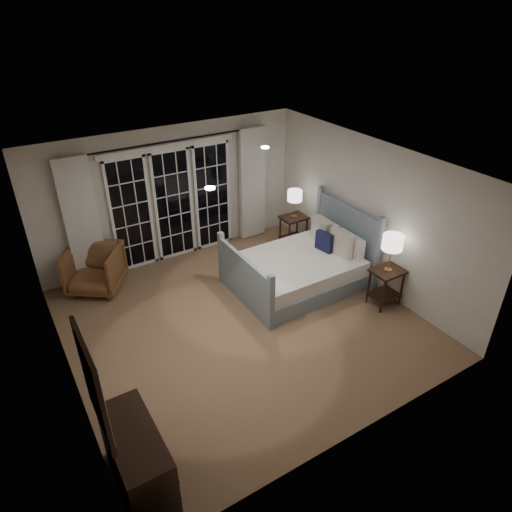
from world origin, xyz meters
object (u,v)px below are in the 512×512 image
bed (300,268)px  nightstand_right (293,227)px  nightstand_left (386,282)px  armchair (95,269)px  lamp_left (393,243)px  lamp_right (295,196)px  dresser (138,459)px

bed → nightstand_right: (0.70, 1.20, 0.10)m
nightstand_left → armchair: 4.85m
nightstand_left → nightstand_right: (-0.11, 2.39, -0.00)m
nightstand_left → armchair: bearing=143.2°
lamp_left → lamp_right: bearing=92.7°
bed → lamp_right: (0.70, 1.20, 0.76)m
lamp_left → armchair: bearing=143.2°
nightstand_right → armchair: bearing=172.3°
lamp_left → bed: bearing=124.4°
nightstand_right → armchair: 3.81m
dresser → bed: bearing=31.0°
lamp_right → armchair: bearing=172.3°
bed → nightstand_left: 1.45m
nightstand_right → lamp_left: lamp_left is taller
lamp_left → armchair: 4.91m
lamp_left → armchair: lamp_left is taller
armchair → lamp_right: bearing=27.7°
bed → dresser: (-3.65, -2.19, 0.07)m
nightstand_right → dresser: (-4.35, -3.39, -0.04)m
armchair → dresser: size_ratio=0.78×
bed → dresser: bed is taller
nightstand_right → bed: bearing=-120.4°
nightstand_left → lamp_left: bearing=0.0°
nightstand_left → dresser: 4.57m
bed → armchair: (-3.07, 1.71, 0.07)m
bed → lamp_left: bearing=-55.6°
lamp_left → lamp_right: size_ratio=1.13×
nightstand_left → lamp_left: size_ratio=1.05×
nightstand_right → lamp_right: bearing=26.6°
bed → armchair: size_ratio=2.54×
lamp_left → lamp_right: lamp_left is taller
bed → nightstand_right: size_ratio=3.36×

